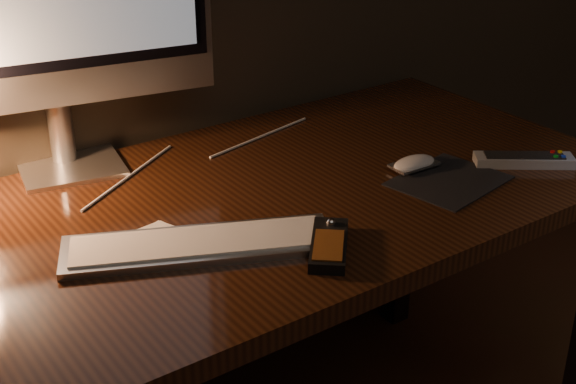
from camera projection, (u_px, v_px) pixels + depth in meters
desk at (221, 246)px, 1.63m from camera, size 1.60×0.75×0.75m
keyboard at (199, 244)px, 1.36m from camera, size 0.47×0.31×0.02m
mousepad at (449, 181)px, 1.61m from camera, size 0.25×0.21×0.00m
mouse at (414, 165)px, 1.66m from camera, size 0.10×0.06×0.02m
media_remote at (329, 244)px, 1.36m from camera, size 0.15×0.16×0.03m
tv_remote at (524, 160)px, 1.68m from camera, size 0.19×0.16×0.03m
papers at (150, 239)px, 1.39m from camera, size 0.13×0.10×0.01m
cable at (201, 157)px, 1.71m from camera, size 0.60×0.24×0.01m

